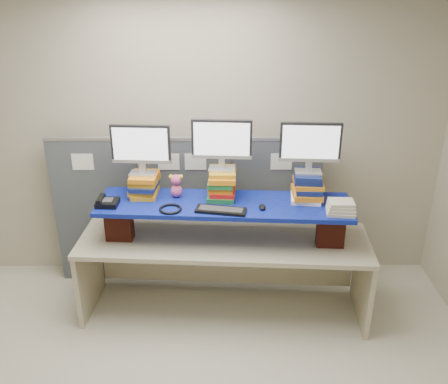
{
  "coord_description": "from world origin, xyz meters",
  "views": [
    {
      "loc": [
        0.35,
        -2.58,
        2.98
      ],
      "look_at": [
        0.36,
        1.23,
        1.23
      ],
      "focal_mm": 40.0,
      "sensor_mm": 36.0,
      "label": 1
    }
  ],
  "objects_px": {
    "keyboard": "(221,210)",
    "desk_phone": "(107,202)",
    "blue_board": "(224,205)",
    "monitor_center": "(222,142)",
    "monitor_left": "(141,147)",
    "desk": "(224,254)",
    "monitor_right": "(310,145)"
  },
  "relations": [
    {
      "from": "keyboard",
      "to": "desk_phone",
      "type": "xyz_separation_m",
      "value": [
        -0.96,
        0.12,
        0.02
      ]
    },
    {
      "from": "blue_board",
      "to": "desk_phone",
      "type": "xyz_separation_m",
      "value": [
        -0.99,
        -0.05,
        0.05
      ]
    },
    {
      "from": "monitor_center",
      "to": "desk_phone",
      "type": "height_order",
      "value": "monitor_center"
    },
    {
      "from": "monitor_left",
      "to": "monitor_center",
      "type": "xyz_separation_m",
      "value": [
        0.68,
        -0.04,
        0.06
      ]
    },
    {
      "from": "monitor_left",
      "to": "desk_phone",
      "type": "distance_m",
      "value": 0.55
    },
    {
      "from": "desk",
      "to": "desk_phone",
      "type": "xyz_separation_m",
      "value": [
        -0.99,
        -0.05,
        0.54
      ]
    },
    {
      "from": "monitor_center",
      "to": "desk_phone",
      "type": "bearing_deg",
      "value": -166.7
    },
    {
      "from": "desk",
      "to": "keyboard",
      "type": "xyz_separation_m",
      "value": [
        -0.03,
        -0.17,
        0.52
      ]
    },
    {
      "from": "blue_board",
      "to": "monitor_center",
      "type": "height_order",
      "value": "monitor_center"
    },
    {
      "from": "monitor_right",
      "to": "keyboard",
      "type": "height_order",
      "value": "monitor_right"
    },
    {
      "from": "blue_board",
      "to": "monitor_left",
      "type": "bearing_deg",
      "value": 170.51
    },
    {
      "from": "desk_phone",
      "to": "monitor_left",
      "type": "bearing_deg",
      "value": 38.85
    },
    {
      "from": "monitor_right",
      "to": "monitor_center",
      "type": "bearing_deg",
      "value": 180.0
    },
    {
      "from": "monitor_left",
      "to": "monitor_right",
      "type": "xyz_separation_m",
      "value": [
        1.41,
        -0.09,
        0.05
      ]
    },
    {
      "from": "blue_board",
      "to": "monitor_left",
      "type": "relative_size",
      "value": 4.27
    },
    {
      "from": "blue_board",
      "to": "keyboard",
      "type": "height_order",
      "value": "keyboard"
    },
    {
      "from": "blue_board",
      "to": "monitor_center",
      "type": "bearing_deg",
      "value": 102.27
    },
    {
      "from": "desk",
      "to": "blue_board",
      "type": "xyz_separation_m",
      "value": [
        0.0,
        0.0,
        0.49
      ]
    },
    {
      "from": "monitor_right",
      "to": "keyboard",
      "type": "distance_m",
      "value": 0.91
    },
    {
      "from": "monitor_center",
      "to": "monitor_right",
      "type": "bearing_deg",
      "value": -0.0
    },
    {
      "from": "blue_board",
      "to": "monitor_left",
      "type": "xyz_separation_m",
      "value": [
        -0.7,
        0.16,
        0.47
      ]
    },
    {
      "from": "monitor_right",
      "to": "desk_phone",
      "type": "xyz_separation_m",
      "value": [
        -1.7,
        -0.12,
        -0.46
      ]
    },
    {
      "from": "keyboard",
      "to": "monitor_left",
      "type": "bearing_deg",
      "value": 164.53
    },
    {
      "from": "blue_board",
      "to": "keyboard",
      "type": "distance_m",
      "value": 0.17
    },
    {
      "from": "desk",
      "to": "monitor_right",
      "type": "xyz_separation_m",
      "value": [
        0.71,
        0.07,
        1.0
      ]
    },
    {
      "from": "blue_board",
      "to": "keyboard",
      "type": "xyz_separation_m",
      "value": [
        -0.03,
        -0.17,
        0.03
      ]
    },
    {
      "from": "monitor_left",
      "to": "keyboard",
      "type": "relative_size",
      "value": 1.17
    },
    {
      "from": "monitor_center",
      "to": "desk_phone",
      "type": "distance_m",
      "value": 1.09
    },
    {
      "from": "monitor_left",
      "to": "monitor_center",
      "type": "distance_m",
      "value": 0.69
    },
    {
      "from": "keyboard",
      "to": "desk",
      "type": "bearing_deg",
      "value": 91.46
    },
    {
      "from": "monitor_left",
      "to": "keyboard",
      "type": "xyz_separation_m",
      "value": [
        0.67,
        -0.33,
        -0.43
      ]
    },
    {
      "from": "monitor_right",
      "to": "keyboard",
      "type": "relative_size",
      "value": 1.17
    }
  ]
}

